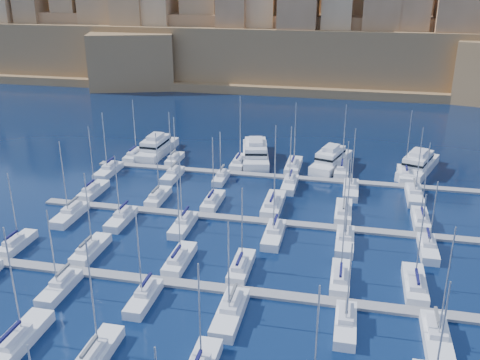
% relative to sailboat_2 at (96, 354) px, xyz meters
% --- Properties ---
extents(ground, '(600.00, 600.00, 0.00)m').
position_rel_sailboat_2_xyz_m(ground, '(13.11, 28.56, -0.75)').
color(ground, '#041232').
rests_on(ground, ground).
extents(pontoon_mid_near, '(84.00, 2.00, 0.40)m').
position_rel_sailboat_2_xyz_m(pontoon_mid_near, '(13.11, 16.56, -0.55)').
color(pontoon_mid_near, slate).
rests_on(pontoon_mid_near, ground).
extents(pontoon_mid_far, '(84.00, 2.00, 0.40)m').
position_rel_sailboat_2_xyz_m(pontoon_mid_far, '(13.11, 38.56, -0.55)').
color(pontoon_mid_far, slate).
rests_on(pontoon_mid_far, ground).
extents(pontoon_far, '(84.00, 2.00, 0.40)m').
position_rel_sailboat_2_xyz_m(pontoon_far, '(13.11, 60.56, -0.55)').
color(pontoon_far, slate).
rests_on(pontoon_far, ground).
extents(sailboat_1, '(3.04, 10.12, 15.06)m').
position_rel_sailboat_2_xyz_m(sailboat_1, '(-9.83, 0.50, 0.01)').
color(sailboat_1, silver).
rests_on(sailboat_1, ground).
extents(sailboat_2, '(2.73, 9.11, 14.99)m').
position_rel_sailboat_2_xyz_m(sailboat_2, '(0.00, 0.00, 0.00)').
color(sailboat_2, silver).
rests_on(sailboat_2, ground).
extents(sailboat_12, '(2.36, 7.87, 12.50)m').
position_rel_sailboat_2_xyz_m(sailboat_12, '(-24.00, 21.39, -0.03)').
color(sailboat_12, silver).
rests_on(sailboat_12, ground).
extents(sailboat_13, '(2.71, 9.02, 13.22)m').
position_rel_sailboat_2_xyz_m(sailboat_13, '(-11.80, 21.96, -0.02)').
color(sailboat_13, silver).
rests_on(sailboat_13, ground).
extents(sailboat_14, '(2.73, 9.09, 14.33)m').
position_rel_sailboat_2_xyz_m(sailboat_14, '(2.37, 21.99, -0.01)').
color(sailboat_14, silver).
rests_on(sailboat_14, ground).
extents(sailboat_15, '(2.63, 8.75, 13.03)m').
position_rel_sailboat_2_xyz_m(sailboat_15, '(11.70, 21.82, -0.02)').
color(sailboat_15, silver).
rests_on(sailboat_15, ground).
extents(sailboat_16, '(2.62, 8.72, 13.02)m').
position_rel_sailboat_2_xyz_m(sailboat_16, '(25.73, 21.81, -0.02)').
color(sailboat_16, silver).
rests_on(sailboat_16, ground).
extents(sailboat_17, '(2.88, 9.60, 14.03)m').
position_rel_sailboat_2_xyz_m(sailboat_17, '(35.65, 22.24, -0.00)').
color(sailboat_17, silver).
rests_on(sailboat_17, ground).
extents(sailboat_19, '(2.52, 8.41, 12.61)m').
position_rel_sailboat_2_xyz_m(sailboat_19, '(-10.95, 11.46, -0.03)').
color(sailboat_19, silver).
rests_on(sailboat_19, ground).
extents(sailboat_20, '(2.47, 8.23, 13.42)m').
position_rel_sailboat_2_xyz_m(sailboat_20, '(0.98, 11.55, -0.02)').
color(sailboat_20, silver).
rests_on(sailboat_20, ground).
extents(sailboat_21, '(3.01, 10.02, 13.82)m').
position_rel_sailboat_2_xyz_m(sailboat_21, '(12.71, 10.67, -0.00)').
color(sailboat_21, silver).
rests_on(sailboat_21, ground).
extents(sailboat_22, '(2.56, 8.52, 12.22)m').
position_rel_sailboat_2_xyz_m(sailboat_22, '(26.75, 11.41, -0.03)').
color(sailboat_22, silver).
rests_on(sailboat_22, ground).
extents(sailboat_23, '(2.90, 9.68, 15.62)m').
position_rel_sailboat_2_xyz_m(sailboat_23, '(37.11, 10.84, 0.01)').
color(sailboat_23, silver).
rests_on(sailboat_23, ground).
extents(sailboat_24, '(2.66, 8.87, 13.73)m').
position_rel_sailboat_2_xyz_m(sailboat_24, '(-22.34, 43.88, -0.01)').
color(sailboat_24, silver).
rests_on(sailboat_24, ground).
extents(sailboat_25, '(2.53, 8.44, 13.41)m').
position_rel_sailboat_2_xyz_m(sailboat_25, '(-9.00, 43.67, -0.02)').
color(sailboat_25, silver).
rests_on(sailboat_25, ground).
extents(sailboat_26, '(2.62, 8.74, 13.16)m').
position_rel_sailboat_2_xyz_m(sailboat_26, '(1.62, 43.82, -0.02)').
color(sailboat_26, silver).
rests_on(sailboat_26, ground).
extents(sailboat_27, '(3.22, 10.75, 15.73)m').
position_rel_sailboat_2_xyz_m(sailboat_27, '(12.76, 44.80, 0.02)').
color(sailboat_27, silver).
rests_on(sailboat_27, ground).
extents(sailboat_28, '(2.83, 9.43, 13.85)m').
position_rel_sailboat_2_xyz_m(sailboat_28, '(25.36, 44.16, -0.01)').
color(sailboat_28, silver).
rests_on(sailboat_28, ground).
extents(sailboat_29, '(2.62, 8.72, 14.60)m').
position_rel_sailboat_2_xyz_m(sailboat_29, '(38.39, 43.81, -0.01)').
color(sailboat_29, silver).
rests_on(sailboat_29, ground).
extents(sailboat_30, '(2.81, 9.38, 14.49)m').
position_rel_sailboat_2_xyz_m(sailboat_30, '(-21.30, 32.99, -0.00)').
color(sailboat_30, silver).
rests_on(sailboat_30, ground).
extents(sailboat_31, '(2.63, 8.76, 12.55)m').
position_rel_sailboat_2_xyz_m(sailboat_31, '(-11.82, 33.29, -0.02)').
color(sailboat_31, silver).
rests_on(sailboat_31, ground).
extents(sailboat_32, '(2.67, 8.91, 13.95)m').
position_rel_sailboat_2_xyz_m(sailboat_32, '(-0.68, 33.22, -0.01)').
color(sailboat_32, silver).
rests_on(sailboat_32, ground).
extents(sailboat_33, '(2.84, 9.46, 13.97)m').
position_rel_sailboat_2_xyz_m(sailboat_33, '(14.70, 32.94, -0.01)').
color(sailboat_33, silver).
rests_on(sailboat_33, ground).
extents(sailboat_34, '(2.77, 9.25, 15.08)m').
position_rel_sailboat_2_xyz_m(sailboat_34, '(25.97, 33.05, 0.00)').
color(sailboat_34, silver).
rests_on(sailboat_34, ground).
extents(sailboat_35, '(2.57, 8.58, 12.23)m').
position_rel_sailboat_2_xyz_m(sailboat_35, '(38.50, 33.38, -0.03)').
color(sailboat_35, silver).
rests_on(sailboat_35, ground).
extents(sailboat_36, '(2.70, 9.01, 13.92)m').
position_rel_sailboat_2_xyz_m(sailboat_36, '(-22.87, 65.95, -0.01)').
color(sailboat_36, silver).
rests_on(sailboat_36, ground).
extents(sailboat_37, '(2.30, 7.66, 10.68)m').
position_rel_sailboat_2_xyz_m(sailboat_37, '(-13.08, 65.29, -0.05)').
color(sailboat_37, silver).
rests_on(sailboat_37, ground).
extents(sailboat_38, '(2.81, 9.38, 15.86)m').
position_rel_sailboat_2_xyz_m(sailboat_38, '(1.81, 66.13, 0.01)').
color(sailboat_38, silver).
rests_on(sailboat_38, ground).
extents(sailboat_39, '(2.98, 9.94, 14.96)m').
position_rel_sailboat_2_xyz_m(sailboat_39, '(13.81, 66.41, 0.01)').
color(sailboat_39, silver).
rests_on(sailboat_39, ground).
extents(sailboat_40, '(2.98, 9.95, 15.04)m').
position_rel_sailboat_2_xyz_m(sailboat_40, '(24.22, 66.41, 0.01)').
color(sailboat_40, silver).
rests_on(sailboat_40, ground).
extents(sailboat_41, '(2.78, 9.28, 14.62)m').
position_rel_sailboat_2_xyz_m(sailboat_41, '(37.29, 66.08, -0.00)').
color(sailboat_41, silver).
rests_on(sailboat_41, ground).
extents(sailboat_42, '(2.83, 9.43, 13.85)m').
position_rel_sailboat_2_xyz_m(sailboat_42, '(-24.38, 54.96, -0.01)').
color(sailboat_42, silver).
rests_on(sailboat_42, ground).
extents(sailboat_43, '(2.60, 8.66, 14.59)m').
position_rel_sailboat_2_xyz_m(sailboat_43, '(-10.15, 55.34, -0.01)').
color(sailboat_43, silver).
rests_on(sailboat_43, ground).
extents(sailboat_44, '(2.20, 7.33, 11.00)m').
position_rel_sailboat_2_xyz_m(sailboat_44, '(0.13, 55.99, -0.05)').
color(sailboat_44, silver).
rests_on(sailboat_44, ground).
extents(sailboat_45, '(2.63, 8.75, 13.16)m').
position_rel_sailboat_2_xyz_m(sailboat_45, '(14.41, 55.29, -0.02)').
color(sailboat_45, silver).
rests_on(sailboat_45, ground).
extents(sailboat_46, '(2.84, 9.46, 13.53)m').
position_rel_sailboat_2_xyz_m(sailboat_46, '(26.40, 54.95, -0.01)').
color(sailboat_46, silver).
rests_on(sailboat_46, ground).
extents(sailboat_47, '(2.91, 9.71, 14.48)m').
position_rel_sailboat_2_xyz_m(sailboat_47, '(38.27, 54.82, 0.00)').
color(sailboat_47, silver).
rests_on(sailboat_47, ground).
extents(motor_yacht_a, '(5.43, 16.27, 5.25)m').
position_rel_sailboat_2_xyz_m(motor_yacht_a, '(-19.03, 69.79, 0.97)').
color(motor_yacht_a, silver).
rests_on(motor_yacht_a, ground).
extents(motor_yacht_b, '(9.35, 19.50, 5.25)m').
position_rel_sailboat_2_xyz_m(motor_yacht_b, '(4.45, 71.07, 0.97)').
color(motor_yacht_b, silver).
rests_on(motor_yacht_b, ground).
extents(motor_yacht_c, '(8.90, 16.36, 5.25)m').
position_rel_sailboat_2_xyz_m(motor_yacht_c, '(21.68, 69.60, 0.97)').
color(motor_yacht_c, silver).
rests_on(motor_yacht_c, ground).
extents(motor_yacht_d, '(10.45, 17.70, 5.25)m').
position_rel_sailboat_2_xyz_m(motor_yacht_d, '(40.17, 70.23, 0.97)').
color(motor_yacht_d, silver).
rests_on(motor_yacht_d, ground).
extents(fortified_city, '(460.00, 108.95, 59.52)m').
position_rel_sailboat_2_xyz_m(fortified_city, '(12.92, 183.82, 13.99)').
color(fortified_city, brown).
rests_on(fortified_city, ground).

